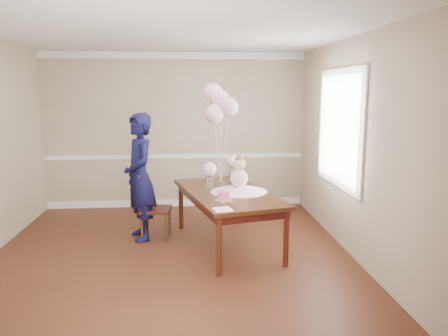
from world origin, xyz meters
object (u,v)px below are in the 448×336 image
Objects in this scene: woman at (140,177)px; dining_table_top at (227,193)px; birthday_cake at (224,196)px; dining_chair_seat at (156,210)px.

dining_table_top is at bearing 52.67° from woman.
woman is (-1.09, 0.84, 0.08)m from birthday_cake.
woman reaches higher than dining_table_top.
birthday_cake is at bearing 32.29° from woman.
dining_chair_seat is at bearing 70.91° from woman.
dining_chair_seat is (-0.97, 0.37, -0.30)m from dining_table_top.
birthday_cake is at bearing -36.73° from dining_chair_seat.
woman is at bearing -172.08° from dining_chair_seat.
birthday_cake is 0.37× the size of dining_chair_seat.
birthday_cake reaches higher than dining_table_top.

